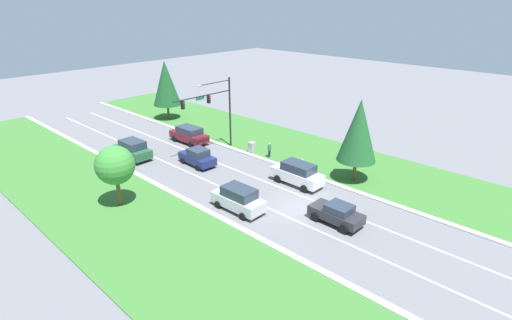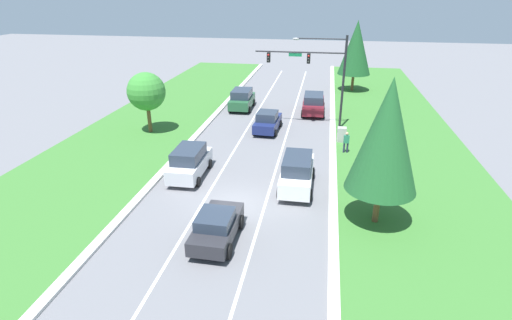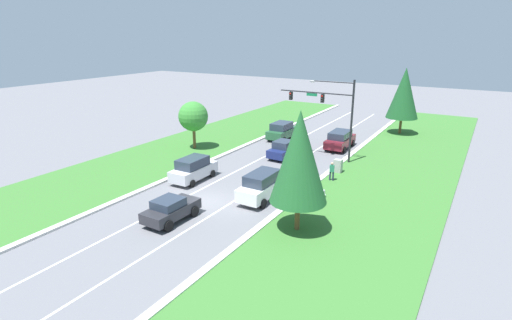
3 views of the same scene
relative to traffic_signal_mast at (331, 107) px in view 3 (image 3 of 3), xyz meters
name	(u,v)px [view 3 (image 3 of 3)]	position (x,y,z in m)	size (l,w,h in m)	color
ground_plane	(204,202)	(-4.08, -14.65, -5.30)	(160.00, 160.00, 0.00)	slate
curb_strip_right	(271,218)	(1.57, -14.65, -5.22)	(0.50, 90.00, 0.15)	beige
curb_strip_left	(149,187)	(-9.73, -14.65, -5.22)	(0.50, 90.00, 0.15)	beige
grass_verge_right	(346,238)	(6.82, -14.65, -5.26)	(10.00, 90.00, 0.08)	#38702D
grass_verge_left	(106,176)	(-14.98, -14.65, -5.26)	(10.00, 90.00, 0.08)	#38702D
lane_stripe_inner_left	(186,197)	(-5.88, -14.65, -5.29)	(0.14, 81.00, 0.01)	white
lane_stripe_inner_right	(224,207)	(-2.28, -14.65, -5.29)	(0.14, 81.00, 0.01)	white
traffic_signal_mast	(331,107)	(0.00, 0.00, 0.00)	(7.60, 0.41, 7.96)	black
forest_suv	(282,131)	(-7.61, 4.79, -4.27)	(2.28, 4.57, 2.02)	#235633
white_suv	(263,185)	(-0.68, -11.87, -4.21)	(2.06, 4.95, 2.11)	white
navy_sedan	(284,149)	(-4.02, -1.62, -4.43)	(2.17, 4.30, 1.78)	navy
silver_suv	(193,169)	(-7.73, -11.40, -4.29)	(2.12, 4.57, 2.00)	silver
burgundy_suv	(340,139)	(-0.35, 4.50, -4.30)	(2.29, 5.06, 1.93)	maroon
charcoal_sedan	(171,209)	(-4.06, -18.26, -4.46)	(2.05, 4.13, 1.63)	#28282D
utility_cabinet	(338,166)	(2.23, -3.32, -4.67)	(0.70, 0.60, 1.26)	#9E9E99
pedestrian	(332,171)	(2.49, -5.64, -4.36)	(0.42, 0.30, 1.69)	#232842
fire_hydrant	(324,194)	(3.29, -9.42, -4.95)	(0.34, 0.20, 0.70)	#B7B7BC
conifer_near_right_tree	(299,157)	(3.74, -15.17, -0.42)	(3.58, 3.58, 7.76)	brown
oak_near_left_tree	(193,116)	(-13.88, -3.69, -1.74)	(3.15, 3.15, 5.16)	brown
conifer_far_right_tree	(404,93)	(3.88, 14.69, -0.22)	(3.80, 3.80, 8.12)	brown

